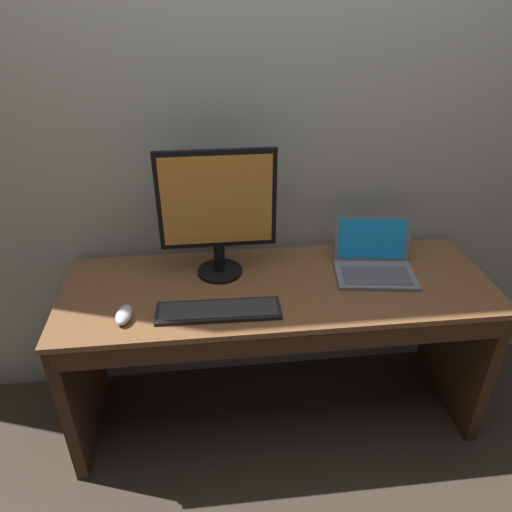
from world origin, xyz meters
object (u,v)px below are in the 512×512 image
laptop_space_gray (374,262)px  wired_keyboard (219,311)px  computer_mouse (124,315)px  external_monitor (217,210)px

laptop_space_gray → wired_keyboard: size_ratio=0.77×
wired_keyboard → computer_mouse: computer_mouse is taller
wired_keyboard → computer_mouse: size_ratio=4.13×
external_monitor → laptop_space_gray: bearing=-4.4°
computer_mouse → laptop_space_gray: bearing=18.5°
computer_mouse → wired_keyboard: bearing=6.5°
wired_keyboard → external_monitor: bearing=86.0°
external_monitor → computer_mouse: (-0.36, -0.27, -0.27)m
laptop_space_gray → computer_mouse: 1.03m
external_monitor → computer_mouse: external_monitor is taller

